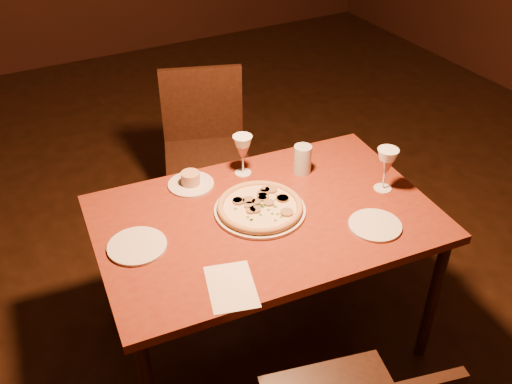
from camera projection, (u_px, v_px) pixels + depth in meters
name	position (u px, v px, depth m)	size (l,w,h in m)	color
floor	(269.00, 287.00, 2.97)	(7.00, 7.00, 0.00)	#311B10
dining_table	(265.00, 227.00, 2.32)	(1.41, 0.97, 0.72)	brown
chair_far	(206.00, 146.00, 3.12)	(0.57, 0.57, 0.92)	black
pizza_plate	(260.00, 207.00, 2.29)	(0.37, 0.37, 0.04)	silver
ramekin_saucer	(191.00, 181.00, 2.45)	(0.20, 0.20, 0.06)	silver
wine_glass_far	(243.00, 155.00, 2.48)	(0.09, 0.09, 0.19)	#A85A46
wine_glass_right	(385.00, 170.00, 2.38)	(0.09, 0.09, 0.20)	#A85A46
water_tumbler	(302.00, 159.00, 2.51)	(0.08, 0.08, 0.13)	#B2BDC3
side_plate_left	(137.00, 246.00, 2.12)	(0.22, 0.22, 0.01)	silver
side_plate_near	(375.00, 225.00, 2.23)	(0.21, 0.21, 0.01)	silver
menu_card	(231.00, 287.00, 1.96)	(0.16, 0.23, 0.00)	silver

